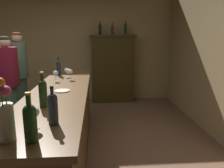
% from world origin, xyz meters
% --- Properties ---
extents(floor, '(7.37, 7.37, 0.00)m').
position_xyz_m(floor, '(0.00, 0.00, 0.00)').
color(floor, brown).
rests_on(floor, ground).
extents(wall_back, '(5.71, 0.12, 2.90)m').
position_xyz_m(wall_back, '(0.00, 2.89, 1.45)').
color(wall_back, tan).
rests_on(wall_back, ground).
extents(bar_counter, '(0.67, 3.18, 1.02)m').
position_xyz_m(bar_counter, '(0.45, -0.15, 0.51)').
color(bar_counter, '#4B3522').
rests_on(bar_counter, ground).
extents(display_cabinet, '(1.13, 0.36, 1.68)m').
position_xyz_m(display_cabinet, '(1.30, 2.62, 0.88)').
color(display_cabinet, '#3A2F11').
rests_on(display_cabinet, ground).
extents(wine_bottle_riesling, '(0.08, 0.08, 0.31)m').
position_xyz_m(wine_bottle_riesling, '(0.49, -1.54, 1.15)').
color(wine_bottle_riesling, '#183C19').
rests_on(wine_bottle_riesling, bar_counter).
extents(wine_bottle_rose, '(0.07, 0.07, 0.29)m').
position_xyz_m(wine_bottle_rose, '(0.57, -1.28, 1.15)').
color(wine_bottle_rose, '#252C3C').
rests_on(wine_bottle_rose, bar_counter).
extents(wine_bottle_merlot, '(0.07, 0.07, 0.32)m').
position_xyz_m(wine_bottle_merlot, '(0.41, -0.87, 1.16)').
color(wine_bottle_merlot, '#1E351B').
rests_on(wine_bottle_merlot, bar_counter).
extents(wine_bottle_malbec, '(0.07, 0.07, 0.30)m').
position_xyz_m(wine_bottle_malbec, '(0.28, 0.79, 1.15)').
color(wine_bottle_malbec, '#192632').
rests_on(wine_bottle_malbec, bar_counter).
extents(wine_glass_front, '(0.08, 0.08, 0.16)m').
position_xyz_m(wine_glass_front, '(0.50, 0.40, 1.13)').
color(wine_glass_front, white).
rests_on(wine_glass_front, bar_counter).
extents(wine_glass_mid, '(0.08, 0.08, 0.16)m').
position_xyz_m(wine_glass_mid, '(0.45, -1.35, 1.13)').
color(wine_glass_mid, white).
rests_on(wine_glass_mid, bar_counter).
extents(wine_glass_rear, '(0.08, 0.08, 0.15)m').
position_xyz_m(wine_glass_rear, '(0.43, 0.60, 1.12)').
color(wine_glass_rear, white).
rests_on(wine_glass_rear, bar_counter).
extents(wine_glass_spare, '(0.07, 0.07, 0.15)m').
position_xyz_m(wine_glass_spare, '(0.31, 0.30, 1.13)').
color(wine_glass_spare, white).
rests_on(wine_glass_spare, bar_counter).
extents(flower_arrangement, '(0.12, 0.12, 0.40)m').
position_xyz_m(flower_arrangement, '(0.33, -1.52, 1.21)').
color(flower_arrangement, '#A49E86').
rests_on(flower_arrangement, bar_counter).
extents(cheese_plate, '(0.18, 0.18, 0.01)m').
position_xyz_m(cheese_plate, '(0.49, -0.29, 1.02)').
color(cheese_plate, white).
rests_on(cheese_plate, bar_counter).
extents(display_bottle_left, '(0.07, 0.07, 0.32)m').
position_xyz_m(display_bottle_left, '(0.99, 2.62, 1.82)').
color(display_bottle_left, black).
rests_on(display_bottle_left, display_cabinet).
extents(display_bottle_midleft, '(0.06, 0.06, 0.29)m').
position_xyz_m(display_bottle_midleft, '(1.29, 2.62, 1.81)').
color(display_bottle_midleft, '#462815').
rests_on(display_bottle_midleft, display_cabinet).
extents(display_bottle_center, '(0.07, 0.07, 0.33)m').
position_xyz_m(display_bottle_center, '(1.61, 2.62, 1.83)').
color(display_bottle_center, '#21321C').
rests_on(display_bottle_center, display_cabinet).
extents(patron_tall, '(0.35, 0.35, 1.65)m').
position_xyz_m(patron_tall, '(-0.53, 0.74, 0.91)').
color(patron_tall, '#436B49').
rests_on(patron_tall, ground).
extents(patron_redhead, '(0.31, 0.31, 1.72)m').
position_xyz_m(patron_redhead, '(-0.56, 1.41, 0.96)').
color(patron_redhead, '#43674D').
rests_on(patron_redhead, ground).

